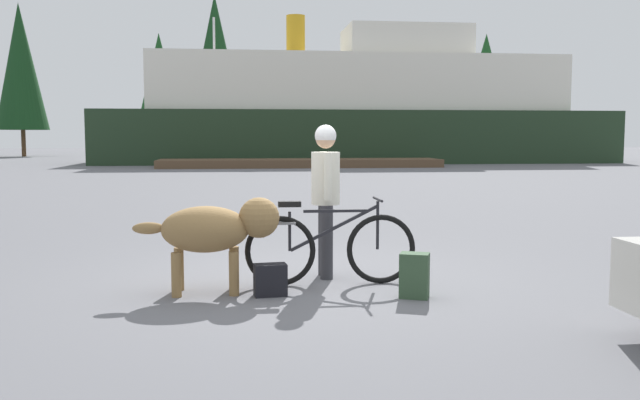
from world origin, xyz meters
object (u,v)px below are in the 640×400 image
object	(u,v)px
bicycle	(330,248)
backpack	(414,275)
dog	(217,229)
ferry_boat	(358,112)
person_cyclist	(326,186)
handbag_pannier	(270,280)
sailboat_moored	(216,153)

from	to	relation	value
bicycle	backpack	world-z (taller)	bicycle
dog	ferry_boat	xyz separation A→B (m)	(7.30, 33.87, 2.35)
bicycle	person_cyclist	bearing A→B (deg)	89.53
bicycle	dog	world-z (taller)	dog
backpack	ferry_boat	distance (m)	34.85
handbag_pannier	sailboat_moored	world-z (taller)	sailboat_moored
dog	ferry_boat	distance (m)	34.73
bicycle	dog	xyz separation A→B (m)	(-1.19, -0.23, 0.25)
person_cyclist	sailboat_moored	size ratio (longest dim) A/B	0.20
ferry_boat	bicycle	bearing A→B (deg)	-100.30
bicycle	sailboat_moored	distance (m)	34.39
person_cyclist	backpack	bearing A→B (deg)	-55.52
handbag_pannier	ferry_boat	xyz separation A→B (m)	(6.77, 34.08, 2.85)
person_cyclist	ferry_boat	world-z (taller)	ferry_boat
bicycle	dog	size ratio (longest dim) A/B	1.25
handbag_pannier	ferry_boat	distance (m)	34.86
ferry_boat	sailboat_moored	size ratio (longest dim) A/B	3.51
ferry_boat	sailboat_moored	bearing A→B (deg)	175.51
handbag_pannier	dog	bearing A→B (deg)	158.64
dog	sailboat_moored	size ratio (longest dim) A/B	0.17
dog	ferry_boat	bearing A→B (deg)	77.84
bicycle	person_cyclist	xyz separation A→B (m)	(0.00, 0.41, 0.63)
handbag_pannier	backpack	bearing A→B (deg)	-9.89
bicycle	backpack	xyz separation A→B (m)	(0.75, -0.68, -0.18)
handbag_pannier	person_cyclist	bearing A→B (deg)	51.94
handbag_pannier	sailboat_moored	bearing A→B (deg)	92.84
backpack	sailboat_moored	xyz separation A→B (m)	(-3.13, 34.99, 0.29)
handbag_pannier	ferry_boat	bearing A→B (deg)	78.77
person_cyclist	handbag_pannier	bearing A→B (deg)	-128.06
person_cyclist	dog	world-z (taller)	person_cyclist
sailboat_moored	person_cyclist	bearing A→B (deg)	-85.98
bicycle	sailboat_moored	xyz separation A→B (m)	(-2.38, 34.31, 0.11)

